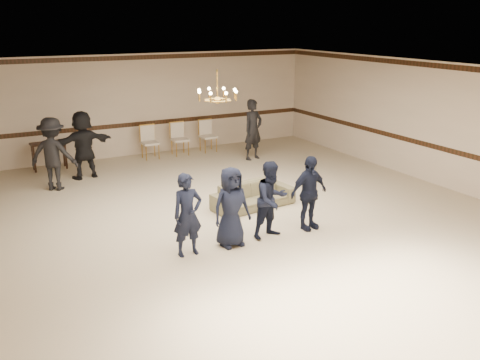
# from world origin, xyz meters

# --- Properties ---
(room) EXTENTS (12.01, 14.01, 3.21)m
(room) POSITION_xyz_m (0.00, 0.00, 1.60)
(room) COLOR #B7AA8C
(room) RESTS_ON ground
(chair_rail) EXTENTS (12.00, 0.02, 0.14)m
(chair_rail) POSITION_xyz_m (0.00, 6.99, 1.00)
(chair_rail) COLOR #351C10
(chair_rail) RESTS_ON wall_back
(crown_molding) EXTENTS (12.00, 0.02, 0.14)m
(crown_molding) POSITION_xyz_m (0.00, 6.99, 3.08)
(crown_molding) COLOR #351C10
(crown_molding) RESTS_ON wall_back
(chandelier) EXTENTS (0.94, 0.94, 0.89)m
(chandelier) POSITION_xyz_m (0.00, 1.00, 2.88)
(chandelier) COLOR gold
(chandelier) RESTS_ON ceiling
(boy_a) EXTENTS (0.58, 0.39, 1.57)m
(boy_a) POSITION_xyz_m (-1.50, -0.81, 0.79)
(boy_a) COLOR black
(boy_a) RESTS_ON floor
(boy_b) EXTENTS (0.79, 0.54, 1.57)m
(boy_b) POSITION_xyz_m (-0.60, -0.81, 0.79)
(boy_b) COLOR black
(boy_b) RESTS_ON floor
(boy_c) EXTENTS (0.85, 0.71, 1.57)m
(boy_c) POSITION_xyz_m (0.30, -0.81, 0.79)
(boy_c) COLOR black
(boy_c) RESTS_ON floor
(boy_d) EXTENTS (0.96, 0.49, 1.57)m
(boy_d) POSITION_xyz_m (1.20, -0.81, 0.79)
(boy_d) COLOR black
(boy_d) RESTS_ON floor
(settee) EXTENTS (2.04, 1.00, 0.57)m
(settee) POSITION_xyz_m (0.83, 0.87, 0.29)
(settee) COLOR brown
(settee) RESTS_ON floor
(adult_left) EXTENTS (1.40, 1.24, 1.88)m
(adult_left) POSITION_xyz_m (-3.00, 4.44, 0.94)
(adult_left) COLOR black
(adult_left) RESTS_ON floor
(adult_mid) EXTENTS (1.80, 0.80, 1.88)m
(adult_mid) POSITION_xyz_m (-2.10, 5.14, 0.94)
(adult_mid) COLOR black
(adult_mid) RESTS_ON floor
(adult_right) EXTENTS (0.77, 0.60, 1.88)m
(adult_right) POSITION_xyz_m (3.00, 4.74, 0.94)
(adult_right) COLOR black
(adult_right) RESTS_ON floor
(banquet_chair_left) EXTENTS (0.51, 0.51, 1.03)m
(banquet_chair_left) POSITION_xyz_m (0.17, 6.29, 0.52)
(banquet_chair_left) COLOR beige
(banquet_chair_left) RESTS_ON floor
(banquet_chair_mid) EXTENTS (0.51, 0.51, 1.03)m
(banquet_chair_mid) POSITION_xyz_m (1.17, 6.29, 0.52)
(banquet_chair_mid) COLOR beige
(banquet_chair_mid) RESTS_ON floor
(banquet_chair_right) EXTENTS (0.52, 0.52, 1.03)m
(banquet_chair_right) POSITION_xyz_m (2.17, 6.29, 0.52)
(banquet_chair_right) COLOR beige
(banquet_chair_right) RESTS_ON floor
(console_table) EXTENTS (1.01, 0.49, 0.82)m
(console_table) POSITION_xyz_m (-2.83, 6.49, 0.41)
(console_table) COLOR black
(console_table) RESTS_ON floor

